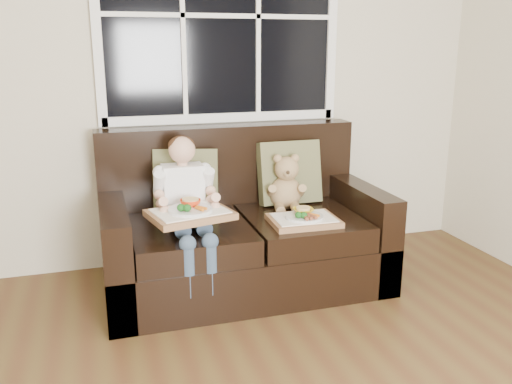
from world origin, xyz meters
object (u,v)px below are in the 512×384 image
object	(u,v)px
loveseat	(241,235)
child	(186,196)
teddy_bear	(286,186)
tray_left	(190,212)
tray_right	(304,219)

from	to	relation	value
loveseat	child	size ratio (longest dim) A/B	2.17
teddy_bear	tray_left	bearing A→B (deg)	-142.25
child	tray_right	xyz separation A→B (m)	(0.66, -0.17, -0.15)
tray_right	teddy_bear	bearing A→B (deg)	90.24
loveseat	tray_right	distance (m)	0.45
teddy_bear	tray_left	world-z (taller)	teddy_bear
loveseat	teddy_bear	distance (m)	0.43
child	tray_left	size ratio (longest dim) A/B	1.58
loveseat	tray_left	size ratio (longest dim) A/B	3.42
teddy_bear	child	bearing A→B (deg)	-154.40
tray_right	tray_left	bearing A→B (deg)	-178.93
loveseat	child	bearing A→B (deg)	-162.29
child	teddy_bear	world-z (taller)	child
tray_left	child	bearing A→B (deg)	74.17
tray_left	loveseat	bearing A→B (deg)	24.10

